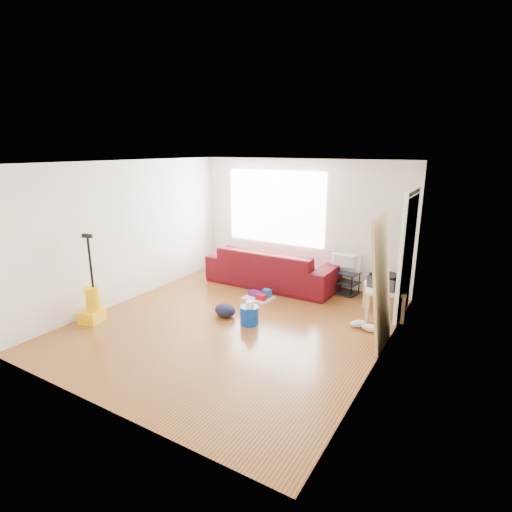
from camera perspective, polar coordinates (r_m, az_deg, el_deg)
The scene contains 13 objects.
room at distance 6.12m, azimuth -1.96°, elevation 1.50°, with size 4.51×5.01×2.51m.
sofa at distance 8.18m, azimuth 2.30°, elevation -4.09°, with size 2.62×1.02×0.77m, color #3F060A.
tv_stand at distance 7.83m, azimuth 12.17°, elevation -3.58°, with size 0.69×0.47×0.43m.
tv at distance 7.72m, azimuth 12.33°, elevation -0.80°, with size 0.65×0.08×0.37m, color black.
side_table at distance 6.90m, azimuth 17.82°, elevation -4.90°, with size 0.77×0.77×0.50m.
printer at distance 6.84m, azimuth 17.95°, elevation -3.36°, with size 0.52×0.44×0.24m.
bucket at distance 6.43m, azimuth -0.95°, elevation -9.66°, with size 0.29×0.29×0.29m, color #0937A0.
toilet_paper at distance 6.30m, azimuth -0.87°, elevation -8.18°, with size 0.12×0.12×0.11m, color white.
cleaning_tray at distance 7.39m, azimuth 0.50°, elevation -5.79°, with size 0.55×0.45×0.18m.
backpack at distance 6.72m, azimuth -4.42°, elevation -8.56°, with size 0.38×0.30×0.21m, color black.
sneakers at distance 6.44m, azimuth 15.26°, elevation -9.62°, with size 0.51×0.28×0.12m.
vacuum at distance 6.93m, azimuth -22.38°, elevation -6.59°, with size 0.38×0.41×1.43m.
door_panel at distance 6.06m, azimuth 16.78°, elevation -11.98°, with size 0.04×0.74×1.84m, color #9E7A53.
Camera 1 is at (3.28, -4.85, 2.70)m, focal length 28.00 mm.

